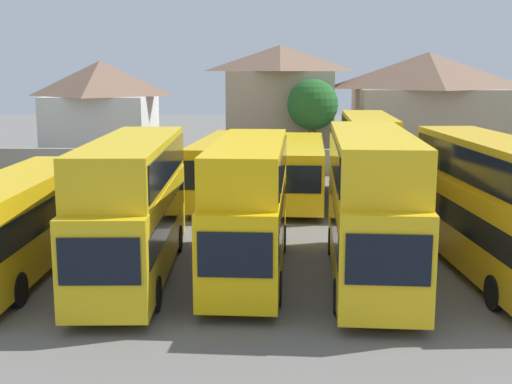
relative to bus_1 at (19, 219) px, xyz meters
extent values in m
plane|color=slate|center=(8.47, 17.78, -2.02)|extent=(140.00, 140.00, 0.00)
cube|color=gray|center=(8.47, 23.67, -1.12)|extent=(56.00, 0.50, 1.80)
cube|color=#E8B411|center=(0.00, 0.01, -0.07)|extent=(2.71, 11.56, 3.18)
cube|color=black|center=(0.00, 0.01, 0.31)|extent=(2.74, 10.64, 1.00)
cylinder|color=black|center=(1.22, -3.55, -1.47)|extent=(0.31, 1.10, 1.10)
cylinder|color=black|center=(1.13, 3.60, -1.47)|extent=(0.31, 1.10, 1.10)
cylinder|color=black|center=(-1.23, 3.57, -1.47)|extent=(0.31, 1.10, 1.10)
cube|color=yellow|center=(4.25, -0.43, -0.19)|extent=(3.00, 11.10, 2.95)
cube|color=black|center=(4.48, -5.94, 0.17)|extent=(2.25, 0.17, 1.33)
cube|color=black|center=(4.25, -0.43, 0.17)|extent=(3.01, 10.22, 0.93)
cube|color=yellow|center=(4.24, -0.15, 2.10)|extent=(2.93, 10.55, 1.61)
cube|color=black|center=(4.24, -0.15, 2.10)|extent=(3.00, 10.00, 1.13)
cylinder|color=black|center=(5.57, -3.79, -1.47)|extent=(0.34, 1.11, 1.10)
cylinder|color=black|center=(3.22, -3.88, -1.47)|extent=(0.34, 1.11, 1.10)
cylinder|color=black|center=(5.29, 3.03, -1.47)|extent=(0.34, 1.11, 1.10)
cylinder|color=black|center=(2.94, 2.93, -1.47)|extent=(0.34, 1.11, 1.10)
cube|color=yellow|center=(8.30, 0.04, -0.20)|extent=(2.79, 10.33, 2.92)
cube|color=black|center=(8.11, -5.10, 0.15)|extent=(2.14, 0.16, 1.32)
cube|color=black|center=(8.30, 0.04, 0.15)|extent=(2.80, 9.51, 0.92)
cube|color=yellow|center=(8.31, 0.29, 2.03)|extent=(2.72, 9.81, 1.54)
cube|color=black|center=(8.31, 0.29, 2.03)|extent=(2.79, 9.30, 1.08)
cylinder|color=black|center=(9.30, -3.18, -1.47)|extent=(0.34, 1.11, 1.10)
cylinder|color=black|center=(7.07, -3.10, -1.47)|extent=(0.34, 1.11, 1.10)
cylinder|color=black|center=(9.52, 3.17, -1.47)|extent=(0.34, 1.11, 1.10)
cylinder|color=black|center=(7.29, 3.25, -1.47)|extent=(0.34, 1.11, 1.10)
cube|color=yellow|center=(12.54, -0.59, -0.09)|extent=(3.15, 10.80, 3.13)
cube|color=black|center=(12.26, -5.94, 0.28)|extent=(2.29, 0.20, 1.41)
cube|color=black|center=(12.54, -0.59, 0.28)|extent=(3.14, 9.95, 0.99)
cube|color=yellow|center=(12.56, -0.33, 2.32)|extent=(3.07, 10.26, 1.69)
cube|color=black|center=(12.56, -0.33, 2.32)|extent=(3.13, 9.73, 1.18)
cylinder|color=black|center=(13.56, -3.96, -1.47)|extent=(0.36, 1.11, 1.10)
cylinder|color=black|center=(11.18, -3.84, -1.47)|extent=(0.36, 1.11, 1.10)
cylinder|color=black|center=(13.91, 2.65, -1.47)|extent=(0.36, 1.11, 1.10)
cylinder|color=black|center=(11.52, 2.77, -1.47)|extent=(0.36, 1.11, 1.10)
cube|color=gold|center=(16.89, 0.13, -0.20)|extent=(3.16, 11.26, 2.91)
cube|color=black|center=(16.89, 0.13, 0.15)|extent=(3.14, 10.37, 0.92)
cube|color=gold|center=(16.87, 0.41, 2.08)|extent=(3.08, 10.70, 1.66)
cube|color=black|center=(16.87, 0.41, 2.08)|extent=(3.13, 10.15, 1.16)
cylinder|color=black|center=(16.01, -3.39, -1.47)|extent=(0.37, 1.12, 1.10)
cylinder|color=black|center=(17.76, 3.64, -1.47)|extent=(0.37, 1.12, 1.10)
cylinder|color=black|center=(15.54, 3.49, -1.47)|extent=(0.37, 1.12, 1.10)
cube|color=#ECAD0B|center=(1.71, 13.58, -0.12)|extent=(3.09, 11.60, 3.08)
cube|color=black|center=(1.98, 7.82, 0.25)|extent=(2.25, 0.19, 1.39)
cube|color=black|center=(1.71, 13.58, 0.25)|extent=(3.09, 10.69, 0.97)
cylinder|color=black|center=(3.05, 10.07, -1.47)|extent=(0.35, 1.11, 1.10)
cylinder|color=black|center=(0.71, 9.96, -1.47)|extent=(0.35, 1.11, 1.10)
cylinder|color=black|center=(2.72, 17.19, -1.47)|extent=(0.35, 1.11, 1.10)
cylinder|color=black|center=(0.37, 17.08, -1.47)|extent=(0.35, 1.11, 1.10)
cube|color=gold|center=(6.33, 13.85, -0.09)|extent=(3.38, 11.24, 3.15)
cube|color=black|center=(5.87, 8.32, 0.29)|extent=(2.17, 0.26, 1.42)
cube|color=black|center=(6.33, 13.85, 0.29)|extent=(3.35, 10.36, 0.99)
cylinder|color=black|center=(7.18, 10.34, -1.47)|extent=(0.39, 1.12, 1.10)
cylinder|color=black|center=(4.92, 10.53, -1.47)|extent=(0.39, 1.12, 1.10)
cylinder|color=black|center=(7.75, 17.18, -1.47)|extent=(0.39, 1.12, 1.10)
cylinder|color=black|center=(5.49, 17.37, -1.47)|extent=(0.39, 1.12, 1.10)
cube|color=yellow|center=(10.60, 14.02, -0.18)|extent=(3.21, 12.07, 2.96)
cube|color=black|center=(10.28, 8.03, 0.17)|extent=(2.27, 0.20, 1.33)
cube|color=black|center=(10.60, 14.02, 0.17)|extent=(3.20, 11.12, 0.93)
cylinder|color=black|center=(11.58, 10.25, -1.47)|extent=(0.36, 1.11, 1.10)
cylinder|color=black|center=(9.22, 10.38, -1.47)|extent=(0.36, 1.11, 1.10)
cylinder|color=black|center=(11.98, 17.65, -1.47)|extent=(0.36, 1.11, 1.10)
cylinder|color=black|center=(9.61, 17.78, -1.47)|extent=(0.36, 1.11, 1.10)
cube|color=yellow|center=(14.39, 13.97, -0.18)|extent=(2.97, 10.44, 2.97)
cube|color=black|center=(14.15, 8.79, 0.18)|extent=(2.19, 0.18, 1.34)
cube|color=black|center=(14.39, 13.97, 0.18)|extent=(2.97, 9.61, 0.93)
cube|color=yellow|center=(14.40, 14.23, 2.05)|extent=(2.89, 9.92, 1.48)
cube|color=black|center=(14.40, 14.23, 2.05)|extent=(2.96, 9.41, 1.04)
cylinder|color=black|center=(15.38, 10.72, -1.47)|extent=(0.35, 1.11, 1.10)
cylinder|color=black|center=(13.10, 10.83, -1.47)|extent=(0.35, 1.11, 1.10)
cylinder|color=black|center=(15.68, 17.12, -1.47)|extent=(0.35, 1.11, 1.10)
cylinder|color=black|center=(13.40, 17.23, -1.47)|extent=(0.35, 1.11, 1.10)
cube|color=silver|center=(-4.75, 30.43, 0.61)|extent=(7.91, 7.66, 5.26)
pyramid|color=brown|center=(-4.75, 30.43, 4.61)|extent=(8.31, 8.04, 2.75)
cube|color=tan|center=(9.54, 30.42, 1.58)|extent=(8.16, 6.25, 7.20)
pyramid|color=brown|center=(9.54, 30.42, 6.19)|extent=(8.56, 6.56, 2.01)
cube|color=tan|center=(21.06, 30.00, 0.91)|extent=(10.88, 7.95, 5.85)
pyramid|color=brown|center=(21.06, 30.00, 5.23)|extent=(11.43, 8.35, 2.81)
cylinder|color=brown|center=(11.93, 26.17, -0.28)|extent=(0.54, 0.54, 3.49)
sphere|color=#235B23|center=(11.93, 26.17, 2.78)|extent=(3.74, 3.74, 3.74)
camera|label=1|loc=(9.25, -23.33, 5.28)|focal=47.16mm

